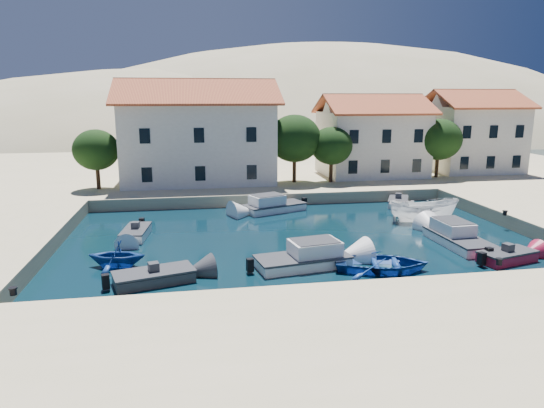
{
  "coord_description": "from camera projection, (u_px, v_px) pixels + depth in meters",
  "views": [
    {
      "loc": [
        -6.79,
        -19.64,
        9.1
      ],
      "look_at": [
        -1.48,
        11.82,
        2.0
      ],
      "focal_mm": 32.0,
      "sensor_mm": 36.0,
      "label": 1
    }
  ],
  "objects": [
    {
      "name": "hills",
      "position": [
        282.0,
        204.0,
        149.41
      ],
      "size": [
        254.0,
        176.0,
        99.0
      ],
      "color": "tan",
      "rests_on": "ground"
    },
    {
      "name": "cabin_cruiser_north",
      "position": [
        275.0,
        205.0,
        39.17
      ],
      "size": [
        5.4,
        3.77,
        1.6
      ],
      "rotation": [
        0.0,
        0.0,
        3.51
      ],
      "color": "white",
      "rests_on": "ground"
    },
    {
      "name": "motorboat_white_ne",
      "position": [
        398.0,
        202.0,
        41.35
      ],
      "size": [
        2.9,
        3.71,
        1.25
      ],
      "rotation": [
        0.0,
        0.0,
        1.11
      ],
      "color": "white",
      "rests_on": "ground"
    },
    {
      "name": "ground",
      "position": [
        347.0,
        301.0,
        21.99
      ],
      "size": [
        400.0,
        400.0,
        0.0
      ],
      "primitive_type": "plane",
      "color": "black",
      "rests_on": "ground"
    },
    {
      "name": "motorboat_white_west",
      "position": [
        136.0,
        233.0,
        31.94
      ],
      "size": [
        1.87,
        3.56,
        1.25
      ],
      "rotation": [
        0.0,
        0.0,
        -1.68
      ],
      "color": "white",
      "rests_on": "ground"
    },
    {
      "name": "building_left",
      "position": [
        198.0,
        130.0,
        46.67
      ],
      "size": [
        14.7,
        9.45,
        9.7
      ],
      "color": "silver",
      "rests_on": "quay_north"
    },
    {
      "name": "boat_east",
      "position": [
        422.0,
        222.0,
        35.84
      ],
      "size": [
        5.33,
        2.83,
        1.96
      ],
      "primitive_type": "imported",
      "rotation": [
        0.0,
        0.0,
        1.38
      ],
      "color": "white",
      "rests_on": "ground"
    },
    {
      "name": "building_mid",
      "position": [
        372.0,
        134.0,
        50.71
      ],
      "size": [
        10.5,
        8.4,
        8.3
      ],
      "color": "silver",
      "rests_on": "quay_north"
    },
    {
      "name": "bollards",
      "position": [
        375.0,
        248.0,
        25.91
      ],
      "size": [
        29.36,
        9.56,
        0.3
      ],
      "color": "black",
      "rests_on": "ground"
    },
    {
      "name": "motorboat_grey_sw",
      "position": [
        154.0,
        277.0,
        24.17
      ],
      "size": [
        4.25,
        2.74,
        1.25
      ],
      "rotation": [
        0.0,
        0.0,
        0.27
      ],
      "color": "#35373B",
      "rests_on": "ground"
    },
    {
      "name": "motorboat_red_se",
      "position": [
        507.0,
        257.0,
        27.24
      ],
      "size": [
        3.6,
        2.28,
        1.25
      ],
      "rotation": [
        0.0,
        0.0,
        0.26
      ],
      "color": "maroon",
      "rests_on": "ground"
    },
    {
      "name": "quay_south",
      "position": [
        405.0,
        361.0,
        16.1
      ],
      "size": [
        52.0,
        12.0,
        1.0
      ],
      "primitive_type": "cube",
      "color": "#C6B787",
      "rests_on": "ground"
    },
    {
      "name": "cabin_cruiser_east",
      "position": [
        458.0,
        238.0,
        30.2
      ],
      "size": [
        2.26,
        5.27,
        1.6
      ],
      "rotation": [
        0.0,
        0.0,
        1.6
      ],
      "color": "white",
      "rests_on": "ground"
    },
    {
      "name": "building_right",
      "position": [
        472.0,
        130.0,
        53.57
      ],
      "size": [
        9.45,
        8.4,
        8.8
      ],
      "color": "silver",
      "rests_on": "quay_north"
    },
    {
      "name": "quay_north",
      "position": [
        264.0,
        169.0,
        58.78
      ],
      "size": [
        80.0,
        36.0,
        1.0
      ],
      "primitive_type": "cube",
      "color": "#C6B787",
      "rests_on": "ground"
    },
    {
      "name": "rowboat_west",
      "position": [
        118.0,
        266.0,
        26.57
      ],
      "size": [
        3.5,
        3.17,
        1.61
      ],
      "primitive_type": "imported",
      "rotation": [
        0.0,
        0.0,
        -1.76
      ],
      "color": "navy",
      "rests_on": "ground"
    },
    {
      "name": "trees",
      "position": [
        310.0,
        142.0,
        46.17
      ],
      "size": [
        37.3,
        5.3,
        6.45
      ],
      "color": "#382314",
      "rests_on": "quay_north"
    },
    {
      "name": "cabin_cruiser_south",
      "position": [
        303.0,
        258.0,
        26.38
      ],
      "size": [
        5.4,
        2.98,
        1.6
      ],
      "rotation": [
        0.0,
        0.0,
        0.16
      ],
      "color": "white",
      "rests_on": "ground"
    },
    {
      "name": "rowboat_south",
      "position": [
        381.0,
        270.0,
        25.98
      ],
      "size": [
        5.67,
        4.59,
        1.04
      ],
      "primitive_type": "imported",
      "rotation": [
        0.0,
        0.0,
        1.35
      ],
      "color": "navy",
      "rests_on": "ground"
    }
  ]
}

